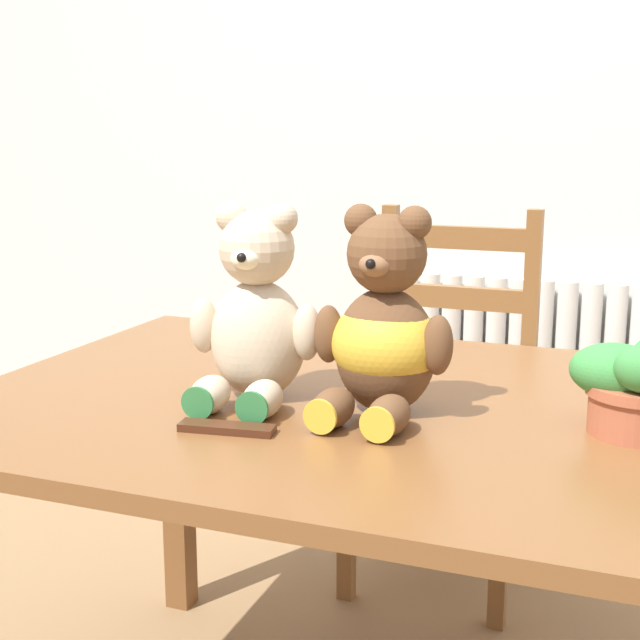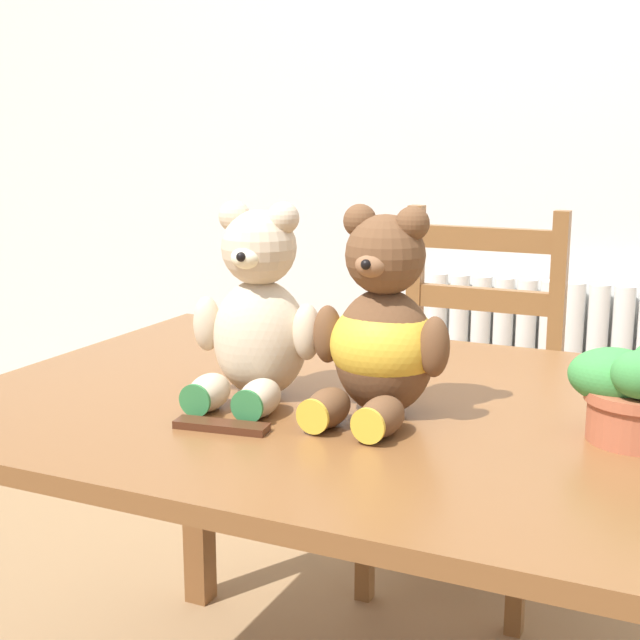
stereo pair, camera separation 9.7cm
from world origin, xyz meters
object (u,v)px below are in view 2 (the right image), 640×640
teddy_bear_right (382,333)px  chocolate_bar (221,426)px  wooden_chair_behind (468,410)px  potted_plant (636,390)px  teddy_bear_left (257,315)px

teddy_bear_right → chocolate_bar: (-0.19, -0.18, -0.13)m
wooden_chair_behind → teddy_bear_right: size_ratio=2.96×
potted_plant → chocolate_bar: (-0.57, -0.21, -0.07)m
wooden_chair_behind → teddy_bear_left: 1.00m
teddy_bear_left → potted_plant: size_ratio=1.83×
teddy_bear_right → teddy_bear_left: bearing=4.2°
teddy_bear_right → potted_plant: size_ratio=1.84×
teddy_bear_right → chocolate_bar: 0.29m
teddy_bear_left → teddy_bear_right: 0.22m
wooden_chair_behind → potted_plant: bearing=119.1°
teddy_bear_right → potted_plant: 0.39m
teddy_bear_right → wooden_chair_behind: bearing=-80.2°
potted_plant → chocolate_bar: size_ratio=1.23×
wooden_chair_behind → potted_plant: wooden_chair_behind is taller
teddy_bear_left → chocolate_bar: teddy_bear_left is taller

